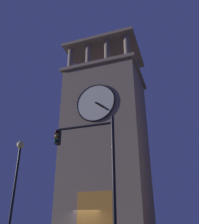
{
  "coord_description": "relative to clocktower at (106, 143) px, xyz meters",
  "views": [
    {
      "loc": [
        -8.56,
        19.84,
        1.55
      ],
      "look_at": [
        0.05,
        -4.3,
        13.32
      ],
      "focal_mm": 38.53,
      "sensor_mm": 36.0,
      "label": 1
    }
  ],
  "objects": [
    {
      "name": "clocktower",
      "position": [
        0.0,
        0.0,
        0.0
      ],
      "size": [
        8.79,
        7.63,
        23.67
      ],
      "color": "gray",
      "rests_on": "ground_plane"
    },
    {
      "name": "traffic_signal_near",
      "position": [
        -3.82,
        13.7,
        -5.23
      ],
      "size": [
        3.15,
        0.41,
        6.28
      ],
      "color": "black",
      "rests_on": "ground_plane"
    },
    {
      "name": "street_lamp",
      "position": [
        1.19,
        12.8,
        -5.33
      ],
      "size": [
        0.44,
        0.44,
        5.92
      ],
      "color": "black",
      "rests_on": "ground_plane"
    }
  ]
}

